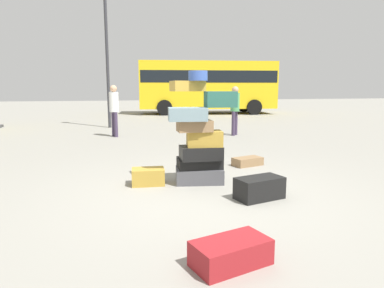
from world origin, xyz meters
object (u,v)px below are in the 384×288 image
suitcase_tan_right_side (148,177)px  person_tourist_with_camera (114,106)px  suitcase_brown_upright_blue (247,161)px  person_bearded_onlooker (235,106)px  suitcase_maroon_behind_tower (231,253)px  suitcase_black_white_trunk (259,188)px  lamp_post (106,37)px  parked_bus (207,84)px  suitcase_tower (200,140)px

suitcase_tan_right_side → person_tourist_with_camera: person_tourist_with_camera is taller
suitcase_brown_upright_blue → person_tourist_with_camera: (-2.56, 4.97, 0.91)m
suitcase_tan_right_side → person_bearded_onlooker: bearing=61.1°
suitcase_brown_upright_blue → person_tourist_with_camera: size_ratio=0.36×
suitcase_maroon_behind_tower → suitcase_black_white_trunk: bearing=42.0°
lamp_post → suitcase_black_white_trunk: bearing=-78.2°
parked_bus → lamp_post: bearing=-124.5°
suitcase_brown_upright_blue → person_bearded_onlooker: size_ratio=0.37×
suitcase_tower → lamp_post: bearing=99.2°
person_bearded_onlooker → lamp_post: lamp_post is taller
suitcase_black_white_trunk → suitcase_tower: bearing=108.3°
suitcase_maroon_behind_tower → suitcase_black_white_trunk: suitcase_black_white_trunk is taller
suitcase_tan_right_side → suitcase_brown_upright_blue: size_ratio=0.87×
person_bearded_onlooker → lamp_post: bearing=-87.4°
suitcase_tan_right_side → suitcase_black_white_trunk: size_ratio=0.77×
suitcase_tower → person_bearded_onlooker: suitcase_tower is taller
suitcase_black_white_trunk → suitcase_maroon_behind_tower: bearing=-136.2°
suitcase_maroon_behind_tower → person_tourist_with_camera: size_ratio=0.42×
suitcase_maroon_behind_tower → parked_bus: parked_bus is taller
suitcase_black_white_trunk → person_bearded_onlooker: size_ratio=0.42×
parked_bus → suitcase_maroon_behind_tower: bearing=-97.5°
person_bearded_onlooker → suitcase_brown_upright_blue: bearing=24.6°
suitcase_tan_right_side → suitcase_brown_upright_blue: bearing=28.0°
suitcase_tower → suitcase_black_white_trunk: (0.63, -0.99, -0.58)m
suitcase_maroon_behind_tower → parked_bus: 18.64m
suitcase_maroon_behind_tower → suitcase_brown_upright_blue: (1.71, 3.69, -0.03)m
parked_bus → person_bearded_onlooker: bearing=-92.8°
lamp_post → suitcase_tan_right_side: bearing=-86.2°
suitcase_maroon_behind_tower → person_tourist_with_camera: bearing=79.6°
suitcase_tower → parked_bus: size_ratio=0.22×
suitcase_black_white_trunk → parked_bus: 16.77m
suitcase_tower → parked_bus: parked_bus is taller
person_bearded_onlooker → person_tourist_with_camera: (-3.92, 0.61, 0.02)m
suitcase_maroon_behind_tower → person_bearded_onlooker: (3.08, 8.05, 0.86)m
suitcase_maroon_behind_tower → lamp_post: 11.94m
suitcase_tan_right_side → suitcase_maroon_behind_tower: bearing=-76.6°
suitcase_tower → suitcase_brown_upright_blue: 1.79m
suitcase_black_white_trunk → lamp_post: 10.51m
suitcase_tan_right_side → person_tourist_with_camera: (-0.42, 5.89, 0.86)m
suitcase_tower → parked_bus: (4.54, 15.24, 1.10)m
suitcase_tower → suitcase_brown_upright_blue: suitcase_tower is taller
person_bearded_onlooker → parked_bus: bearing=-148.9°
suitcase_tower → suitcase_tan_right_side: suitcase_tower is taller
suitcase_tower → person_tourist_with_camera: 6.15m
suitcase_brown_upright_blue → person_tourist_with_camera: bearing=101.1°
person_bearded_onlooker → person_tourist_with_camera: bearing=-56.9°
suitcase_brown_upright_blue → parked_bus: (3.24, 14.19, 1.75)m
parked_bus → lamp_post: (-5.95, -6.49, 1.71)m
suitcase_brown_upright_blue → suitcase_black_white_trunk: bearing=-124.5°
suitcase_tower → suitcase_brown_upright_blue: size_ratio=3.07×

